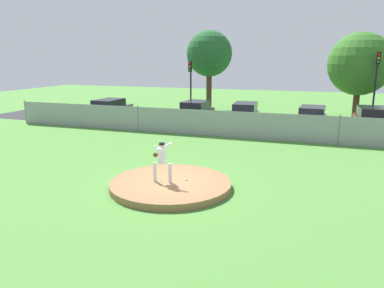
{
  "coord_description": "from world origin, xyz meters",
  "views": [
    {
      "loc": [
        5.24,
        -12.68,
        4.99
      ],
      "look_at": [
        -0.13,
        2.97,
        1.1
      ],
      "focal_mm": 34.44,
      "sensor_mm": 36.0,
      "label": 1
    }
  ],
  "objects_px": {
    "baseball": "(186,180)",
    "parked_car_burgundy": "(372,121)",
    "traffic_cone_orange": "(269,119)",
    "traffic_light_near": "(190,78)",
    "traffic_light_far": "(376,76)",
    "pitcher_youth": "(162,158)",
    "parked_car_silver": "(245,115)",
    "parked_car_white": "(312,118)",
    "parked_car_charcoal": "(195,113)",
    "parked_car_slate": "(109,109)"
  },
  "relations": [
    {
      "from": "baseball",
      "to": "parked_car_burgundy",
      "type": "distance_m",
      "value": 16.42
    },
    {
      "from": "parked_car_burgundy",
      "to": "traffic_cone_orange",
      "type": "bearing_deg",
      "value": 165.46
    },
    {
      "from": "traffic_light_near",
      "to": "traffic_light_far",
      "type": "bearing_deg",
      "value": -0.07
    },
    {
      "from": "pitcher_youth",
      "to": "traffic_light_near",
      "type": "bearing_deg",
      "value": 105.92
    },
    {
      "from": "parked_car_silver",
      "to": "parked_car_burgundy",
      "type": "bearing_deg",
      "value": -0.64
    },
    {
      "from": "baseball",
      "to": "traffic_cone_orange",
      "type": "xyz_separation_m",
      "value": [
        1.12,
        16.04,
        -0.04
      ]
    },
    {
      "from": "baseball",
      "to": "pitcher_youth",
      "type": "bearing_deg",
      "value": -150.29
    },
    {
      "from": "pitcher_youth",
      "to": "parked_car_white",
      "type": "xyz_separation_m",
      "value": [
        5.18,
        15.14,
        -0.48
      ]
    },
    {
      "from": "parked_car_silver",
      "to": "pitcher_youth",
      "type": "bearing_deg",
      "value": -91.46
    },
    {
      "from": "traffic_light_far",
      "to": "parked_car_silver",
      "type": "bearing_deg",
      "value": -157.7
    },
    {
      "from": "pitcher_youth",
      "to": "traffic_light_far",
      "type": "relative_size",
      "value": 0.3
    },
    {
      "from": "pitcher_youth",
      "to": "baseball",
      "type": "distance_m",
      "value": 1.33
    },
    {
      "from": "traffic_light_near",
      "to": "parked_car_charcoal",
      "type": "bearing_deg",
      "value": -66.17
    },
    {
      "from": "baseball",
      "to": "parked_car_charcoal",
      "type": "xyz_separation_m",
      "value": [
        -4.21,
        13.77,
        0.52
      ]
    },
    {
      "from": "traffic_light_near",
      "to": "traffic_cone_orange",
      "type": "bearing_deg",
      "value": -15.61
    },
    {
      "from": "parked_car_burgundy",
      "to": "baseball",
      "type": "bearing_deg",
      "value": -120.08
    },
    {
      "from": "pitcher_youth",
      "to": "parked_car_white",
      "type": "distance_m",
      "value": 16.01
    },
    {
      "from": "parked_car_slate",
      "to": "traffic_cone_orange",
      "type": "height_order",
      "value": "parked_car_slate"
    },
    {
      "from": "baseball",
      "to": "traffic_cone_orange",
      "type": "distance_m",
      "value": 16.08
    },
    {
      "from": "pitcher_youth",
      "to": "baseball",
      "type": "bearing_deg",
      "value": 29.71
    },
    {
      "from": "baseball",
      "to": "traffic_light_near",
      "type": "height_order",
      "value": "traffic_light_near"
    },
    {
      "from": "traffic_cone_orange",
      "to": "traffic_light_near",
      "type": "relative_size",
      "value": 0.12
    },
    {
      "from": "parked_car_slate",
      "to": "parked_car_burgundy",
      "type": "bearing_deg",
      "value": 1.35
    },
    {
      "from": "pitcher_youth",
      "to": "parked_car_silver",
      "type": "distance_m",
      "value": 14.77
    },
    {
      "from": "baseball",
      "to": "parked_car_charcoal",
      "type": "height_order",
      "value": "parked_car_charcoal"
    },
    {
      "from": "pitcher_youth",
      "to": "parked_car_charcoal",
      "type": "height_order",
      "value": "pitcher_youth"
    },
    {
      "from": "baseball",
      "to": "parked_car_silver",
      "type": "relative_size",
      "value": 0.02
    },
    {
      "from": "parked_car_burgundy",
      "to": "parked_car_charcoal",
      "type": "height_order",
      "value": "parked_car_burgundy"
    },
    {
      "from": "parked_car_slate",
      "to": "traffic_light_near",
      "type": "bearing_deg",
      "value": 37.15
    },
    {
      "from": "parked_car_burgundy",
      "to": "parked_car_silver",
      "type": "distance_m",
      "value": 8.67
    },
    {
      "from": "parked_car_silver",
      "to": "traffic_cone_orange",
      "type": "bearing_deg",
      "value": 48.15
    },
    {
      "from": "traffic_cone_orange",
      "to": "traffic_light_far",
      "type": "relative_size",
      "value": 0.1
    },
    {
      "from": "parked_car_charcoal",
      "to": "parked_car_silver",
      "type": "xyz_separation_m",
      "value": [
        3.76,
        0.52,
        -0.02
      ]
    },
    {
      "from": "parked_car_silver",
      "to": "traffic_light_near",
      "type": "height_order",
      "value": "traffic_light_near"
    },
    {
      "from": "pitcher_youth",
      "to": "parked_car_silver",
      "type": "height_order",
      "value": "pitcher_youth"
    },
    {
      "from": "parked_car_white",
      "to": "traffic_light_far",
      "type": "xyz_separation_m",
      "value": [
        4.33,
        3.37,
        2.9
      ]
    },
    {
      "from": "pitcher_youth",
      "to": "traffic_light_near",
      "type": "distance_m",
      "value": 19.36
    },
    {
      "from": "baseball",
      "to": "parked_car_charcoal",
      "type": "relative_size",
      "value": 0.02
    },
    {
      "from": "baseball",
      "to": "traffic_cone_orange",
      "type": "height_order",
      "value": "traffic_cone_orange"
    },
    {
      "from": "parked_car_white",
      "to": "traffic_light_far",
      "type": "bearing_deg",
      "value": 37.9
    },
    {
      "from": "pitcher_youth",
      "to": "baseball",
      "type": "height_order",
      "value": "pitcher_youth"
    },
    {
      "from": "parked_car_white",
      "to": "traffic_light_far",
      "type": "relative_size",
      "value": 0.85
    },
    {
      "from": "parked_car_burgundy",
      "to": "parked_car_silver",
      "type": "bearing_deg",
      "value": 179.36
    },
    {
      "from": "parked_car_slate",
      "to": "traffic_light_near",
      "type": "relative_size",
      "value": 1.03
    },
    {
      "from": "baseball",
      "to": "parked_car_slate",
      "type": "bearing_deg",
      "value": 130.73
    },
    {
      "from": "parked_car_silver",
      "to": "traffic_light_far",
      "type": "xyz_separation_m",
      "value": [
        9.13,
        3.75,
        2.85
      ]
    },
    {
      "from": "pitcher_youth",
      "to": "traffic_cone_orange",
      "type": "bearing_deg",
      "value": 83.3
    },
    {
      "from": "parked_car_slate",
      "to": "parked_car_silver",
      "type": "height_order",
      "value": "parked_car_silver"
    },
    {
      "from": "parked_car_charcoal",
      "to": "parked_car_burgundy",
      "type": "bearing_deg",
      "value": 1.97
    },
    {
      "from": "pitcher_youth",
      "to": "parked_car_slate",
      "type": "bearing_deg",
      "value": 127.78
    }
  ]
}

